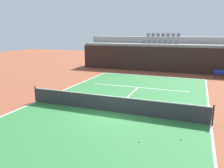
# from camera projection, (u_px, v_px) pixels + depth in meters

# --- Properties ---
(ground_plane) EXTENTS (80.00, 80.00, 0.00)m
(ground_plane) POSITION_uv_depth(u_px,v_px,m) (111.00, 112.00, 13.24)
(ground_plane) COLOR brown
(court_surface) EXTENTS (11.00, 24.00, 0.01)m
(court_surface) POSITION_uv_depth(u_px,v_px,m) (111.00, 112.00, 13.24)
(court_surface) COLOR #2D7238
(court_surface) RESTS_ON ground_plane
(baseline_far) EXTENTS (11.00, 0.10, 0.00)m
(baseline_far) POSITION_uv_depth(u_px,v_px,m) (151.00, 76.00, 24.10)
(baseline_far) COLOR white
(baseline_far) RESTS_ON court_surface
(sideline_left) EXTENTS (0.10, 24.00, 0.00)m
(sideline_left) POSITION_uv_depth(u_px,v_px,m) (37.00, 102.00, 15.15)
(sideline_left) COLOR white
(sideline_left) RESTS_ON court_surface
(sideline_right) EXTENTS (0.10, 24.00, 0.00)m
(sideline_right) POSITION_uv_depth(u_px,v_px,m) (211.00, 125.00, 11.33)
(sideline_right) COLOR white
(sideline_right) RESTS_ON court_surface
(service_line_far) EXTENTS (8.26, 0.10, 0.00)m
(service_line_far) POSITION_uv_depth(u_px,v_px,m) (138.00, 87.00, 19.06)
(service_line_far) COLOR white
(service_line_far) RESTS_ON court_surface
(centre_service_line) EXTENTS (0.10, 6.40, 0.00)m
(centre_service_line) POSITION_uv_depth(u_px,v_px,m) (127.00, 97.00, 16.15)
(centre_service_line) COLOR white
(centre_service_line) RESTS_ON court_surface
(back_wall) EXTENTS (19.20, 0.30, 2.93)m
(back_wall) POSITION_uv_depth(u_px,v_px,m) (157.00, 59.00, 26.54)
(back_wall) COLOR black
(back_wall) RESTS_ON ground_plane
(stands_tier_lower) EXTENTS (19.20, 2.40, 3.23)m
(stands_tier_lower) POSITION_uv_depth(u_px,v_px,m) (159.00, 57.00, 27.73)
(stands_tier_lower) COLOR #9E9E99
(stands_tier_lower) RESTS_ON ground_plane
(stands_tier_upper) EXTENTS (19.20, 2.40, 4.06)m
(stands_tier_upper) POSITION_uv_depth(u_px,v_px,m) (162.00, 52.00, 29.82)
(stands_tier_upper) COLOR #9E9E99
(stands_tier_upper) RESTS_ON ground_plane
(seating_row_lower) EXTENTS (4.39, 0.44, 0.44)m
(seating_row_lower) POSITION_uv_depth(u_px,v_px,m) (160.00, 43.00, 27.43)
(seating_row_lower) COLOR slate
(seating_row_lower) RESTS_ON stands_tier_lower
(seating_row_upper) EXTENTS (4.39, 0.44, 0.44)m
(seating_row_upper) POSITION_uv_depth(u_px,v_px,m) (163.00, 36.00, 29.42)
(seating_row_upper) COLOR slate
(seating_row_upper) RESTS_ON stands_tier_upper
(tennis_net) EXTENTS (11.08, 0.08, 1.07)m
(tennis_net) POSITION_uv_depth(u_px,v_px,m) (111.00, 104.00, 13.13)
(tennis_net) COLOR black
(tennis_net) RESTS_ON court_surface
(player_bench) EXTENTS (1.50, 0.40, 0.85)m
(player_bench) POSITION_uv_depth(u_px,v_px,m) (222.00, 73.00, 22.81)
(player_bench) COLOR navy
(player_bench) RESTS_ON ground_plane
(tennis_ball_0) EXTENTS (0.07, 0.07, 0.07)m
(tennis_ball_0) POSITION_uv_depth(u_px,v_px,m) (181.00, 139.00, 9.77)
(tennis_ball_0) COLOR #CCE033
(tennis_ball_0) RESTS_ON court_surface
(tennis_ball_1) EXTENTS (0.07, 0.07, 0.07)m
(tennis_ball_1) POSITION_uv_depth(u_px,v_px,m) (139.00, 141.00, 9.54)
(tennis_ball_1) COLOR #CCE033
(tennis_ball_1) RESTS_ON court_surface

